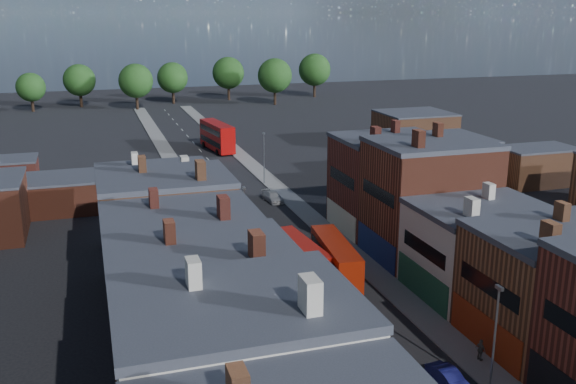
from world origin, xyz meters
TOP-DOWN VIEW (x-y plane):
  - pavement_west at (-6.50, 50.00)m, footprint 3.00×200.00m
  - pavement_east at (6.50, 50.00)m, footprint 3.00×200.00m
  - terrace_west at (-14.00, 0.00)m, footprint 12.00×80.00m
  - lamp_post_1 at (5.20, 0.00)m, footprint 0.25×0.70m
  - lamp_post_2 at (-5.20, 30.00)m, footprint 0.25×0.70m
  - lamp_post_3 at (5.20, 60.00)m, footprint 0.25×0.70m
  - bus_0 at (-1.50, 22.03)m, footprint 3.18×10.20m
  - bus_1 at (1.50, 20.36)m, footprint 3.49×10.81m
  - bus_2 at (3.19, 86.96)m, footprint 4.55×12.88m
  - car_1 at (2.79, 1.46)m, footprint 1.92×4.16m
  - car_2 at (-1.86, 30.23)m, footprint 2.56×4.93m
  - car_3 at (3.80, 50.26)m, footprint 2.50×4.91m
  - ped_1 at (-5.52, 12.57)m, footprint 1.04×0.76m
  - ped_3 at (6.93, 3.82)m, footprint 0.66×1.08m

SIDE VIEW (x-z plane):
  - pavement_west at x=-6.50m, z-range 0.00..0.12m
  - pavement_east at x=6.50m, z-range 0.00..0.12m
  - car_1 at x=2.79m, z-range 0.00..1.32m
  - car_2 at x=-1.86m, z-range 0.00..1.33m
  - car_3 at x=3.80m, z-range 0.00..1.37m
  - ped_3 at x=6.93m, z-range 0.12..1.83m
  - ped_1 at x=-5.52m, z-range 0.12..2.04m
  - bus_0 at x=-1.50m, z-range 0.17..4.51m
  - bus_1 at x=1.50m, z-range 0.18..4.77m
  - bus_2 at x=3.19m, z-range 0.22..5.66m
  - lamp_post_1 at x=5.20m, z-range 0.64..8.77m
  - lamp_post_2 at x=-5.20m, z-range 0.64..8.77m
  - lamp_post_3 at x=5.20m, z-range 0.64..8.77m
  - terrace_west at x=-14.00m, z-range 0.00..12.41m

